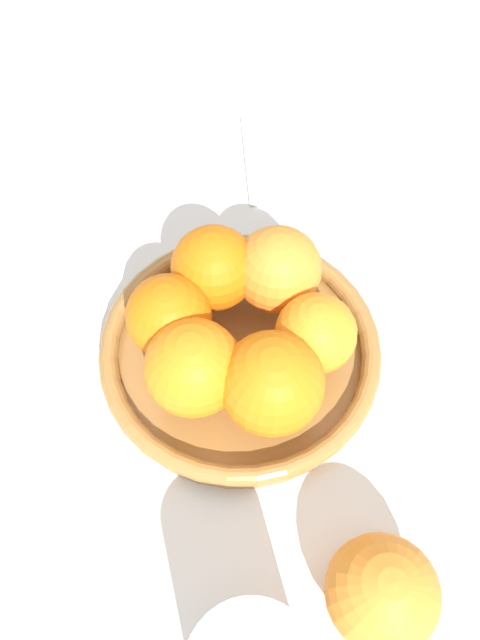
# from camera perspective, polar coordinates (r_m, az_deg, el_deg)

# --- Properties ---
(ground_plane) EXTENTS (4.00, 4.00, 0.00)m
(ground_plane) POSITION_cam_1_polar(r_m,az_deg,el_deg) (0.56, 0.00, -3.51)
(ground_plane) COLOR silver
(fruit_bowl) EXTENTS (0.25, 0.25, 0.03)m
(fruit_bowl) POSITION_cam_1_polar(r_m,az_deg,el_deg) (0.55, 0.00, -2.79)
(fruit_bowl) COLOR #A57238
(fruit_bowl) RESTS_ON ground_plane
(orange_pile) EXTENTS (0.19, 0.19, 0.08)m
(orange_pile) POSITION_cam_1_polar(r_m,az_deg,el_deg) (0.50, -0.08, -0.39)
(orange_pile) COLOR orange
(orange_pile) RESTS_ON fruit_bowl
(stray_orange) EXTENTS (0.08, 0.08, 0.08)m
(stray_orange) POSITION_cam_1_polar(r_m,az_deg,el_deg) (0.47, 12.84, -23.13)
(stray_orange) COLOR orange
(stray_orange) RESTS_ON ground_plane
(napkin_folded) EXTENTS (0.17, 0.17, 0.01)m
(napkin_folded) POSITION_cam_1_polar(r_m,az_deg,el_deg) (0.71, 5.69, 14.80)
(napkin_folded) COLOR silver
(napkin_folded) RESTS_ON ground_plane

